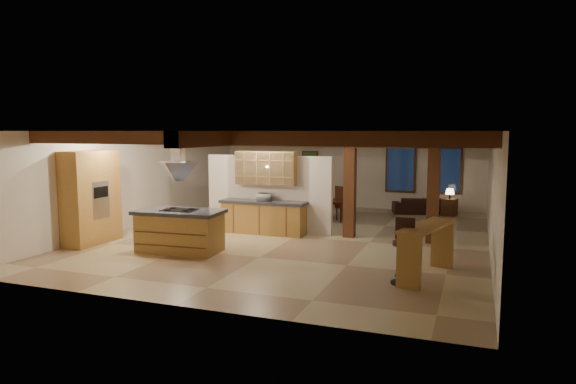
% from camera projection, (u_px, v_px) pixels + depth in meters
% --- Properties ---
extents(ground, '(12.00, 12.00, 0.00)m').
position_uv_depth(ground, '(295.00, 237.00, 14.15)').
color(ground, tan).
rests_on(ground, ground).
extents(room_walls, '(12.00, 12.00, 12.00)m').
position_uv_depth(room_walls, '(295.00, 172.00, 13.94)').
color(room_walls, beige).
rests_on(room_walls, ground).
extents(ceiling_beams, '(10.00, 12.00, 0.28)m').
position_uv_depth(ceiling_beams, '(295.00, 136.00, 13.82)').
color(ceiling_beams, '#442311').
rests_on(ceiling_beams, room_walls).
extents(timber_posts, '(2.50, 0.30, 2.90)m').
position_uv_depth(timber_posts, '(391.00, 174.00, 13.54)').
color(timber_posts, '#442311').
rests_on(timber_posts, ground).
extents(partition_wall, '(3.80, 0.18, 2.20)m').
position_uv_depth(partition_wall, '(269.00, 194.00, 14.83)').
color(partition_wall, beige).
rests_on(partition_wall, ground).
extents(pantry_cabinet, '(0.67, 1.60, 2.40)m').
position_uv_depth(pantry_cabinet, '(91.00, 197.00, 13.19)').
color(pantry_cabinet, '#A77A36').
rests_on(pantry_cabinet, ground).
extents(back_counter, '(2.50, 0.66, 0.94)m').
position_uv_depth(back_counter, '(263.00, 217.00, 14.54)').
color(back_counter, '#A77A36').
rests_on(back_counter, ground).
extents(upper_display_cabinet, '(1.80, 0.36, 0.95)m').
position_uv_depth(upper_display_cabinet, '(266.00, 168.00, 14.56)').
color(upper_display_cabinet, '#A77A36').
rests_on(upper_display_cabinet, partition_wall).
extents(range_hood, '(1.10, 1.10, 1.40)m').
position_uv_depth(range_hood, '(178.00, 178.00, 12.20)').
color(range_hood, silver).
rests_on(range_hood, room_walls).
extents(back_windows, '(2.70, 0.07, 1.70)m').
position_uv_depth(back_windows, '(423.00, 170.00, 18.53)').
color(back_windows, '#442311').
rests_on(back_windows, room_walls).
extents(framed_art, '(0.65, 0.05, 0.85)m').
position_uv_depth(framed_art, '(310.00, 162.00, 19.99)').
color(framed_art, '#442311').
rests_on(framed_art, room_walls).
extents(recessed_cans, '(3.16, 2.46, 0.03)m').
position_uv_depth(recessed_cans, '(175.00, 132.00, 12.88)').
color(recessed_cans, silver).
rests_on(recessed_cans, room_walls).
extents(kitchen_island, '(2.14, 1.23, 1.03)m').
position_uv_depth(kitchen_island, '(180.00, 230.00, 12.35)').
color(kitchen_island, '#A77A36').
rests_on(kitchen_island, ground).
extents(dining_table, '(2.07, 1.49, 0.66)m').
position_uv_depth(dining_table, '(315.00, 210.00, 16.78)').
color(dining_table, '#3E1A0F').
rests_on(dining_table, ground).
extents(sofa, '(2.06, 1.31, 0.56)m').
position_uv_depth(sofa, '(421.00, 205.00, 18.14)').
color(sofa, black).
rests_on(sofa, ground).
extents(microwave, '(0.39, 0.27, 0.21)m').
position_uv_depth(microwave, '(264.00, 197.00, 14.46)').
color(microwave, silver).
rests_on(microwave, back_counter).
extents(bar_counter, '(1.02, 2.09, 1.07)m').
position_uv_depth(bar_counter, '(427.00, 242.00, 10.14)').
color(bar_counter, '#A77A36').
rests_on(bar_counter, ground).
extents(side_table, '(0.56, 0.56, 0.58)m').
position_uv_depth(side_table, '(449.00, 207.00, 17.67)').
color(side_table, '#442311').
rests_on(side_table, ground).
extents(table_lamp, '(0.30, 0.30, 0.36)m').
position_uv_depth(table_lamp, '(450.00, 192.00, 17.61)').
color(table_lamp, black).
rests_on(table_lamp, side_table).
extents(bar_stool_a, '(0.44, 0.44, 1.25)m').
position_uv_depth(bar_stool_a, '(403.00, 251.00, 9.76)').
color(bar_stool_a, black).
rests_on(bar_stool_a, ground).
extents(bar_stool_b, '(0.39, 0.40, 1.03)m').
position_uv_depth(bar_stool_b, '(406.00, 251.00, 10.22)').
color(bar_stool_b, black).
rests_on(bar_stool_b, ground).
extents(dining_chairs, '(2.28, 2.28, 1.13)m').
position_uv_depth(dining_chairs, '(315.00, 203.00, 16.75)').
color(dining_chairs, '#442311').
rests_on(dining_chairs, ground).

